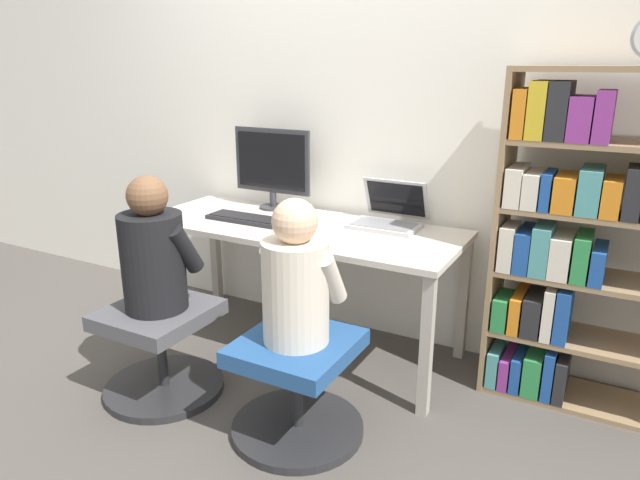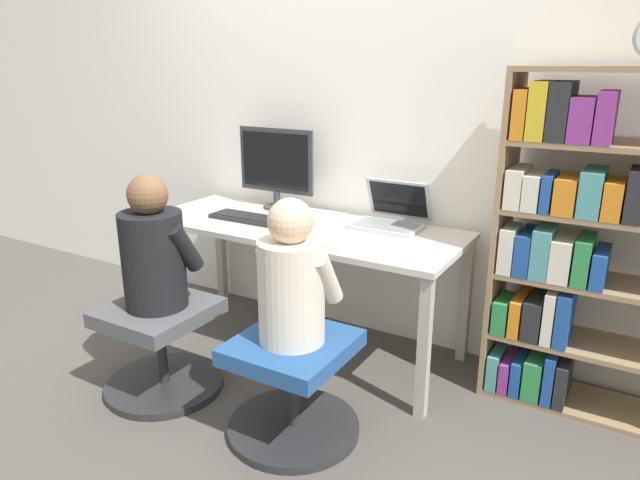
% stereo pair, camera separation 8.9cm
% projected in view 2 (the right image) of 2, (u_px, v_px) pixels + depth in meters
% --- Properties ---
extents(ground_plane, '(14.00, 14.00, 0.00)m').
position_uv_depth(ground_plane, '(267.00, 371.00, 2.95)').
color(ground_plane, '#4C4742').
extents(wall_back, '(10.00, 0.05, 2.60)m').
position_uv_depth(wall_back, '(339.00, 105.00, 3.17)').
color(wall_back, white).
rests_on(wall_back, ground_plane).
extents(desk, '(1.72, 0.68, 0.70)m').
position_uv_depth(desk, '(301.00, 238.00, 3.04)').
color(desk, beige).
rests_on(desk, ground_plane).
extents(desktop_monitor, '(0.50, 0.16, 0.47)m').
position_uv_depth(desktop_monitor, '(276.00, 165.00, 3.29)').
color(desktop_monitor, '#333338').
rests_on(desktop_monitor, desk).
extents(laptop, '(0.35, 0.32, 0.23)m').
position_uv_depth(laptop, '(390.00, 217.00, 2.97)').
color(laptop, '#B7B7BC').
rests_on(laptop, desk).
extents(keyboard, '(0.44, 0.16, 0.03)m').
position_uv_depth(keyboard, '(249.00, 218.00, 3.10)').
color(keyboard, '#232326').
rests_on(keyboard, desk).
extents(computer_mouse_by_keyboard, '(0.07, 0.09, 0.04)m').
position_uv_depth(computer_mouse_by_keyboard, '(294.00, 224.00, 2.96)').
color(computer_mouse_by_keyboard, silver).
rests_on(computer_mouse_by_keyboard, desk).
extents(office_chair_left, '(0.57, 0.57, 0.44)m').
position_uv_depth(office_chair_left, '(161.00, 345.00, 2.73)').
color(office_chair_left, '#262628').
rests_on(office_chair_left, ground_plane).
extents(office_chair_right, '(0.57, 0.57, 0.44)m').
position_uv_depth(office_chair_right, '(293.00, 383.00, 2.40)').
color(office_chair_right, '#262628').
rests_on(office_chair_right, ground_plane).
extents(person_at_monitor, '(0.35, 0.31, 0.62)m').
position_uv_depth(person_at_monitor, '(153.00, 251.00, 2.59)').
color(person_at_monitor, black).
rests_on(person_at_monitor, office_chair_left).
extents(person_at_laptop, '(0.33, 0.29, 0.60)m').
position_uv_depth(person_at_laptop, '(292.00, 280.00, 2.27)').
color(person_at_laptop, beige).
rests_on(person_at_laptop, office_chair_right).
extents(bookshelf, '(0.88, 0.32, 1.51)m').
position_uv_depth(bookshelf, '(576.00, 245.00, 2.47)').
color(bookshelf, '#997A56').
rests_on(bookshelf, ground_plane).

